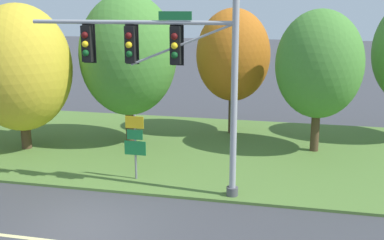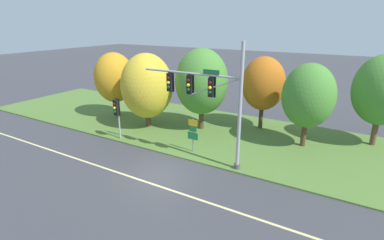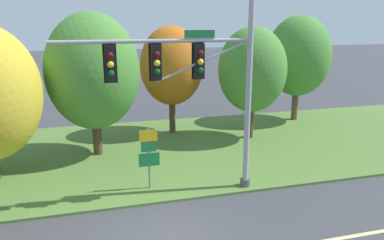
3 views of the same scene
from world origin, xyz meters
The scene contains 12 objects.
ground_plane centered at (0.00, 0.00, 0.00)m, with size 160.00×160.00×0.00m, color #3D3D42.
lane_stripe centered at (0.00, -1.20, 0.00)m, with size 36.00×0.16×0.01m, color beige.
grass_verge centered at (0.00, 8.25, 0.05)m, with size 48.00×11.50×0.10m, color #517533.
traffic_signal_mast centered at (1.86, 2.97, 4.68)m, with size 7.23×0.49×7.92m.
pedestrian_signal_near_kerb centered at (-6.08, 2.84, 2.50)m, with size 0.46×0.55×3.28m.
route_sign_post centered at (0.22, 3.78, 1.59)m, with size 0.82×0.08×2.46m.
tree_nearest_road centered at (-10.52, 7.27, 3.91)m, with size 3.78×3.78×6.19m.
tree_left_of_mast centered at (-5.94, 6.44, 3.74)m, with size 4.46×4.46×6.44m.
tree_behind_signpost centered at (-1.65, 8.39, 4.22)m, with size 4.43×4.43×6.90m.
tree_mid_verge centered at (2.77, 11.14, 4.03)m, with size 3.63×3.63×6.21m.
tree_tall_centre centered at (6.80, 8.93, 3.95)m, with size 3.74×3.74×6.20m.
tree_right_far centered at (11.33, 11.87, 4.32)m, with size 4.15×4.15×6.82m.
Camera 2 is at (10.28, -13.25, 9.07)m, focal length 28.00 mm.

